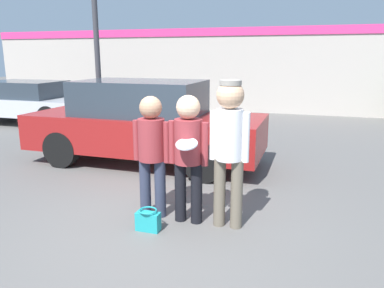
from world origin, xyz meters
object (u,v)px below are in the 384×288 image
object	(u,v)px
parked_car_near	(144,123)
parked_car_far	(28,101)
person_right	(229,140)
person_left	(152,147)
person_middle_with_frisbee	(188,148)
handbag	(148,220)

from	to	relation	value
parked_car_near	parked_car_far	size ratio (longest dim) A/B	1.05
parked_car_near	person_right	bearing A→B (deg)	-46.25
person_left	person_middle_with_frisbee	size ratio (longest dim) A/B	0.98
person_middle_with_frisbee	parked_car_near	bearing A→B (deg)	126.08
person_right	parked_car_near	world-z (taller)	person_right
person_left	person_right	size ratio (longest dim) A/B	0.88
person_middle_with_frisbee	person_right	distance (m)	0.54
parked_car_far	handbag	world-z (taller)	parked_car_far
person_right	person_middle_with_frisbee	bearing A→B (deg)	-177.77
person_left	handbag	bearing A→B (deg)	-74.16
person_left	person_right	world-z (taller)	person_right
person_left	parked_car_far	distance (m)	8.53
handbag	person_middle_with_frisbee	bearing A→B (deg)	45.79
parked_car_far	handbag	xyz separation A→B (m)	(6.78, -5.77, -0.57)
handbag	person_right	bearing A→B (deg)	24.99
person_left	parked_car_near	world-z (taller)	parked_car_near
person_right	handbag	xyz separation A→B (m)	(-0.92, -0.43, -1.00)
person_left	handbag	distance (m)	0.95
handbag	person_left	bearing A→B (deg)	105.84
person_middle_with_frisbee	handbag	world-z (taller)	person_middle_with_frisbee
person_middle_with_frisbee	parked_car_far	size ratio (longest dim) A/B	0.38
parked_car_far	person_left	bearing A→B (deg)	-38.69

